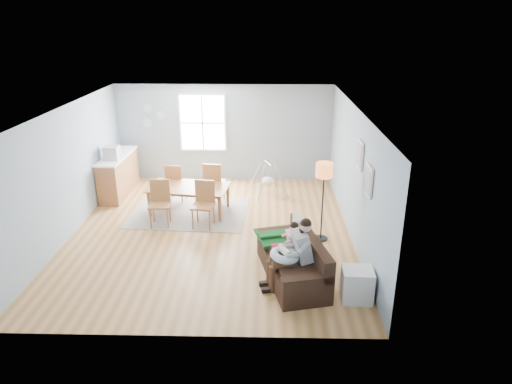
{
  "coord_description": "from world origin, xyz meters",
  "views": [
    {
      "loc": [
        1.19,
        -8.99,
        4.42
      ],
      "look_at": [
        0.97,
        -0.15,
        1.0
      ],
      "focal_mm": 32.0,
      "sensor_mm": 36.0,
      "label": 1
    }
  ],
  "objects_px": {
    "chair_ne": "(213,180)",
    "counter": "(119,174)",
    "toddler": "(289,239)",
    "dining_table": "(189,200)",
    "storage_cube": "(356,284)",
    "sofa": "(295,263)",
    "floor_lamp": "(324,177)",
    "monitor": "(111,153)",
    "baby_swing": "(268,180)",
    "father": "(293,251)",
    "chair_sw": "(160,200)",
    "chair_se": "(204,200)",
    "chair_nw": "(175,180)"
  },
  "relations": [
    {
      "from": "dining_table",
      "to": "chair_se",
      "type": "bearing_deg",
      "value": -48.85
    },
    {
      "from": "floor_lamp",
      "to": "chair_nw",
      "type": "relative_size",
      "value": 1.71
    },
    {
      "from": "dining_table",
      "to": "chair_ne",
      "type": "xyz_separation_m",
      "value": [
        0.52,
        0.63,
        0.29
      ]
    },
    {
      "from": "chair_ne",
      "to": "sofa",
      "type": "bearing_deg",
      "value": -61.97
    },
    {
      "from": "father",
      "to": "storage_cube",
      "type": "height_order",
      "value": "father"
    },
    {
      "from": "storage_cube",
      "to": "counter",
      "type": "relative_size",
      "value": 0.29
    },
    {
      "from": "toddler",
      "to": "dining_table",
      "type": "bearing_deg",
      "value": 130.14
    },
    {
      "from": "sofa",
      "to": "monitor",
      "type": "bearing_deg",
      "value": 140.03
    },
    {
      "from": "floor_lamp",
      "to": "chair_ne",
      "type": "relative_size",
      "value": 1.6
    },
    {
      "from": "baby_swing",
      "to": "toddler",
      "type": "bearing_deg",
      "value": -84.5
    },
    {
      "from": "chair_se",
      "to": "counter",
      "type": "distance_m",
      "value": 3.15
    },
    {
      "from": "toddler",
      "to": "monitor",
      "type": "distance_m",
      "value": 5.58
    },
    {
      "from": "father",
      "to": "baby_swing",
      "type": "distance_m",
      "value": 4.4
    },
    {
      "from": "sofa",
      "to": "chair_nw",
      "type": "relative_size",
      "value": 2.15
    },
    {
      "from": "toddler",
      "to": "chair_nw",
      "type": "height_order",
      "value": "toddler"
    },
    {
      "from": "chair_ne",
      "to": "chair_sw",
      "type": "bearing_deg",
      "value": -129.89
    },
    {
      "from": "monitor",
      "to": "toddler",
      "type": "bearing_deg",
      "value": -39.42
    },
    {
      "from": "toddler",
      "to": "chair_sw",
      "type": "height_order",
      "value": "chair_sw"
    },
    {
      "from": "sofa",
      "to": "counter",
      "type": "xyz_separation_m",
      "value": [
        -4.41,
        4.05,
        0.25
      ]
    },
    {
      "from": "chair_sw",
      "to": "counter",
      "type": "distance_m",
      "value": 2.39
    },
    {
      "from": "monitor",
      "to": "baby_swing",
      "type": "distance_m",
      "value": 4.02
    },
    {
      "from": "floor_lamp",
      "to": "father",
      "type": "bearing_deg",
      "value": -110.9
    },
    {
      "from": "chair_nw",
      "to": "baby_swing",
      "type": "xyz_separation_m",
      "value": [
        2.33,
        0.53,
        -0.17
      ]
    },
    {
      "from": "chair_ne",
      "to": "counter",
      "type": "relative_size",
      "value": 0.56
    },
    {
      "from": "monitor",
      "to": "dining_table",
      "type": "bearing_deg",
      "value": -22.84
    },
    {
      "from": "monitor",
      "to": "baby_swing",
      "type": "relative_size",
      "value": 0.32
    },
    {
      "from": "storage_cube",
      "to": "chair_ne",
      "type": "height_order",
      "value": "chair_ne"
    },
    {
      "from": "counter",
      "to": "chair_ne",
      "type": "bearing_deg",
      "value": -12.89
    },
    {
      "from": "storage_cube",
      "to": "toddler",
      "type": "bearing_deg",
      "value": 142.39
    },
    {
      "from": "dining_table",
      "to": "storage_cube",
      "type": "bearing_deg",
      "value": -38.54
    },
    {
      "from": "sofa",
      "to": "floor_lamp",
      "type": "height_order",
      "value": "floor_lamp"
    },
    {
      "from": "chair_sw",
      "to": "baby_swing",
      "type": "bearing_deg",
      "value": 37.74
    },
    {
      "from": "counter",
      "to": "baby_swing",
      "type": "bearing_deg",
      "value": 0.19
    },
    {
      "from": "chair_sw",
      "to": "chair_se",
      "type": "relative_size",
      "value": 0.98
    },
    {
      "from": "toddler",
      "to": "floor_lamp",
      "type": "relative_size",
      "value": 0.47
    },
    {
      "from": "monitor",
      "to": "baby_swing",
      "type": "height_order",
      "value": "monitor"
    },
    {
      "from": "storage_cube",
      "to": "counter",
      "type": "distance_m",
      "value": 7.18
    },
    {
      "from": "floor_lamp",
      "to": "chair_nw",
      "type": "bearing_deg",
      "value": 149.56
    },
    {
      "from": "chair_se",
      "to": "baby_swing",
      "type": "distance_m",
      "value": 2.4
    },
    {
      "from": "father",
      "to": "counter",
      "type": "xyz_separation_m",
      "value": [
        -4.35,
        4.36,
        -0.15
      ]
    },
    {
      "from": "father",
      "to": "counter",
      "type": "height_order",
      "value": "father"
    },
    {
      "from": "chair_ne",
      "to": "monitor",
      "type": "bearing_deg",
      "value": 174.92
    },
    {
      "from": "floor_lamp",
      "to": "chair_ne",
      "type": "bearing_deg",
      "value": 141.64
    },
    {
      "from": "floor_lamp",
      "to": "chair_sw",
      "type": "xyz_separation_m",
      "value": [
        -3.54,
        0.69,
        -0.81
      ]
    },
    {
      "from": "sofa",
      "to": "floor_lamp",
      "type": "distance_m",
      "value": 1.98
    },
    {
      "from": "toddler",
      "to": "chair_sw",
      "type": "bearing_deg",
      "value": 143.94
    },
    {
      "from": "sofa",
      "to": "toddler",
      "type": "relative_size",
      "value": 2.67
    },
    {
      "from": "storage_cube",
      "to": "counter",
      "type": "height_order",
      "value": "counter"
    },
    {
      "from": "floor_lamp",
      "to": "counter",
      "type": "bearing_deg",
      "value": 153.21
    },
    {
      "from": "chair_sw",
      "to": "monitor",
      "type": "xyz_separation_m",
      "value": [
        -1.5,
        1.5,
        0.64
      ]
    }
  ]
}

